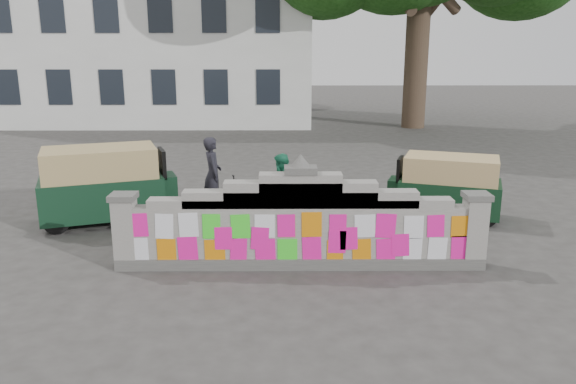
# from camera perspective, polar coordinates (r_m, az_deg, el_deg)

# --- Properties ---
(ground) EXTENTS (100.00, 100.00, 0.00)m
(ground) POSITION_cam_1_polar(r_m,az_deg,el_deg) (9.96, 1.23, -7.58)
(ground) COLOR #383533
(ground) RESTS_ON ground
(parapet_wall) EXTENTS (6.48, 0.44, 2.01)m
(parapet_wall) POSITION_cam_1_polar(r_m,az_deg,el_deg) (9.70, 1.26, -3.48)
(parapet_wall) COLOR #4C4C49
(parapet_wall) RESTS_ON ground
(building) EXTENTS (16.00, 10.00, 8.90)m
(building) POSITION_cam_1_polar(r_m,az_deg,el_deg) (31.93, -12.99, 14.55)
(building) COLOR silver
(building) RESTS_ON ground
(cyclist_bike) EXTENTS (1.92, 1.05, 0.96)m
(cyclist_bike) POSITION_cam_1_polar(r_m,az_deg,el_deg) (12.55, -7.57, -0.74)
(cyclist_bike) COLOR black
(cyclist_bike) RESTS_ON ground
(cyclist_rider) EXTENTS (0.52, 0.67, 1.62)m
(cyclist_rider) POSITION_cam_1_polar(r_m,az_deg,el_deg) (12.46, -7.62, 0.74)
(cyclist_rider) COLOR black
(cyclist_rider) RESTS_ON ground
(pedestrian) EXTENTS (0.67, 0.81, 1.50)m
(pedestrian) POSITION_cam_1_polar(r_m,az_deg,el_deg) (12.34, -0.71, 0.44)
(pedestrian) COLOR #23835C
(pedestrian) RESTS_ON ground
(rickshaw_left) EXTENTS (3.06, 2.16, 1.65)m
(rickshaw_left) POSITION_cam_1_polar(r_m,az_deg,el_deg) (12.93, -18.07, 0.84)
(rickshaw_left) COLOR black
(rickshaw_left) RESTS_ON ground
(rickshaw_right) EXTENTS (2.60, 1.82, 1.40)m
(rickshaw_right) POSITION_cam_1_polar(r_m,az_deg,el_deg) (13.11, 15.83, 0.62)
(rickshaw_right) COLOR black
(rickshaw_right) RESTS_ON ground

